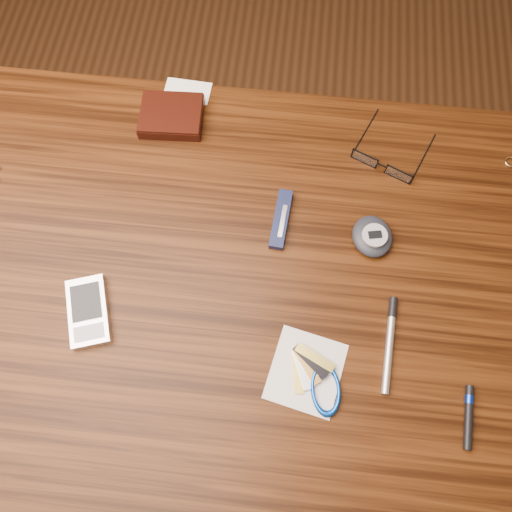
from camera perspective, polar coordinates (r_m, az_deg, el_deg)
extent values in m
plane|color=#472814|center=(1.48, -2.88, -11.66)|extent=(3.80, 3.80, 0.00)
cube|color=#351908|center=(0.77, -5.42, -2.46)|extent=(1.00, 0.70, 0.03)
cylinder|color=#4C2814|center=(1.16, 19.03, -25.20)|extent=(0.05, 0.05, 0.71)
cylinder|color=#4C2814|center=(1.34, -21.41, 6.58)|extent=(0.05, 0.05, 0.71)
cylinder|color=#4C2814|center=(1.28, 18.63, 2.81)|extent=(0.05, 0.05, 0.71)
cube|color=black|center=(0.89, -9.62, 15.46)|extent=(0.11, 0.09, 0.02)
cube|color=black|center=(0.88, -9.74, 15.90)|extent=(0.11, 0.09, 0.00)
cube|color=white|center=(0.93, -7.85, 18.18)|extent=(0.08, 0.05, 0.00)
cube|color=black|center=(0.85, 12.31, 10.82)|extent=(0.04, 0.02, 0.02)
cube|color=white|center=(0.85, 12.31, 10.82)|extent=(0.04, 0.02, 0.02)
cylinder|color=black|center=(0.89, 12.33, 13.64)|extent=(0.04, 0.10, 0.00)
cube|color=black|center=(0.84, 15.98, 8.95)|extent=(0.04, 0.02, 0.02)
cube|color=white|center=(0.84, 15.98, 8.95)|extent=(0.04, 0.02, 0.02)
cylinder|color=black|center=(0.88, 18.52, 10.49)|extent=(0.04, 0.10, 0.00)
cube|color=black|center=(0.84, 14.20, 10.01)|extent=(0.01, 0.01, 0.00)
torus|color=tan|center=(0.94, 27.12, 9.56)|extent=(0.03, 0.03, 0.00)
cube|color=silver|center=(0.77, -18.62, -6.04)|extent=(0.08, 0.11, 0.01)
cube|color=black|center=(0.76, -18.88, -4.97)|extent=(0.06, 0.07, 0.00)
cube|color=#919498|center=(0.75, -18.57, -8.27)|extent=(0.05, 0.03, 0.00)
ellipsoid|color=black|center=(0.78, 13.14, 2.20)|extent=(0.07, 0.08, 0.02)
cylinder|color=gray|center=(0.77, 13.41, 2.31)|extent=(0.04, 0.04, 0.00)
cube|color=black|center=(0.77, 13.46, 2.39)|extent=(0.02, 0.02, 0.00)
cube|color=silver|center=(0.72, 5.72, -12.97)|extent=(0.12, 0.13, 0.00)
torus|color=#0D46B9|center=(0.72, 7.96, -14.87)|extent=(0.07, 0.07, 0.01)
cube|color=#AA953C|center=(0.72, 4.77, -13.11)|extent=(0.02, 0.06, 0.00)
cube|color=silver|center=(0.72, 5.27, -12.70)|extent=(0.03, 0.06, 0.00)
cube|color=olive|center=(0.72, 5.77, -12.28)|extent=(0.05, 0.06, 0.00)
cube|color=black|center=(0.71, 6.26, -11.87)|extent=(0.05, 0.05, 0.00)
cube|color=#AA953C|center=(0.71, 6.76, -11.45)|extent=(0.06, 0.04, 0.00)
cube|color=#141F3E|center=(0.78, 2.86, 4.21)|extent=(0.03, 0.10, 0.01)
cube|color=silver|center=(0.77, 3.06, 4.03)|extent=(0.01, 0.06, 0.00)
cylinder|color=silver|center=(0.74, 15.00, -9.73)|extent=(0.02, 0.14, 0.01)
cylinder|color=black|center=(0.76, 15.36, -5.72)|extent=(0.01, 0.03, 0.01)
cylinder|color=black|center=(0.76, 23.12, -16.58)|extent=(0.02, 0.08, 0.01)
cylinder|color=#0E2A99|center=(0.76, 23.19, -14.84)|extent=(0.01, 0.01, 0.01)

